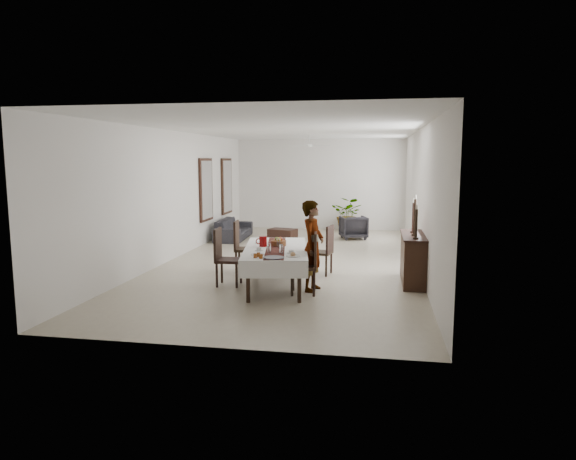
{
  "coord_description": "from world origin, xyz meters",
  "views": [
    {
      "loc": [
        2.05,
        -12.31,
        2.5
      ],
      "look_at": [
        0.24,
        -2.0,
        1.05
      ],
      "focal_mm": 32.0,
      "sensor_mm": 36.0,
      "label": 1
    }
  ],
  "objects_px": {
    "dining_table_top": "(276,250)",
    "sideboard_body": "(413,259)",
    "sofa": "(234,229)",
    "red_pitcher": "(263,241)",
    "woman": "(313,246)"
  },
  "relations": [
    {
      "from": "dining_table_top",
      "to": "sideboard_body",
      "type": "relative_size",
      "value": 1.53
    },
    {
      "from": "dining_table_top",
      "to": "sofa",
      "type": "relative_size",
      "value": 1.15
    },
    {
      "from": "sideboard_body",
      "to": "sofa",
      "type": "xyz_separation_m",
      "value": [
        -5.2,
        5.0,
        -0.17
      ]
    },
    {
      "from": "red_pitcher",
      "to": "woman",
      "type": "height_order",
      "value": "woman"
    },
    {
      "from": "sofa",
      "to": "red_pitcher",
      "type": "bearing_deg",
      "value": -161.48
    },
    {
      "from": "sideboard_body",
      "to": "red_pitcher",
      "type": "bearing_deg",
      "value": -166.96
    },
    {
      "from": "woman",
      "to": "sofa",
      "type": "relative_size",
      "value": 0.81
    },
    {
      "from": "sideboard_body",
      "to": "sofa",
      "type": "bearing_deg",
      "value": 136.12
    },
    {
      "from": "dining_table_top",
      "to": "sideboard_body",
      "type": "xyz_separation_m",
      "value": [
        2.68,
        0.79,
        -0.26
      ]
    },
    {
      "from": "sideboard_body",
      "to": "sofa",
      "type": "height_order",
      "value": "sideboard_body"
    },
    {
      "from": "dining_table_top",
      "to": "red_pitcher",
      "type": "distance_m",
      "value": 0.33
    },
    {
      "from": "dining_table_top",
      "to": "sideboard_body",
      "type": "distance_m",
      "value": 2.81
    },
    {
      "from": "woman",
      "to": "sideboard_body",
      "type": "height_order",
      "value": "woman"
    },
    {
      "from": "woman",
      "to": "sofa",
      "type": "height_order",
      "value": "woman"
    },
    {
      "from": "sideboard_body",
      "to": "dining_table_top",
      "type": "bearing_deg",
      "value": -163.51
    }
  ]
}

